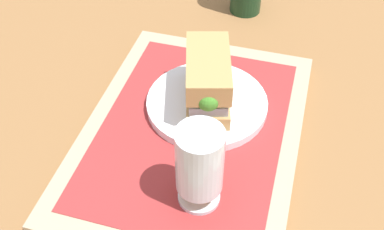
{
  "coord_description": "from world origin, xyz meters",
  "views": [
    {
      "loc": [
        0.45,
        0.13,
        0.53
      ],
      "look_at": [
        0.0,
        0.0,
        0.05
      ],
      "focal_mm": 42.91,
      "sensor_mm": 36.0,
      "label": 1
    }
  ],
  "objects": [
    {
      "name": "ground_plane",
      "position": [
        0.0,
        0.0,
        0.0
      ],
      "size": [
        3.0,
        3.0,
        0.0
      ],
      "primitive_type": "plane",
      "color": "olive"
    },
    {
      "name": "placemat",
      "position": [
        0.0,
        0.0,
        0.02
      ],
      "size": [
        0.38,
        0.27,
        0.0
      ],
      "primitive_type": "cube",
      "color": "#9E2D2D",
      "rests_on": "tray"
    },
    {
      "name": "sandwich",
      "position": [
        -0.05,
        0.01,
        0.08
      ],
      "size": [
        0.14,
        0.1,
        0.08
      ],
      "rotation": [
        0.0,
        0.0,
        0.27
      ],
      "color": "tan",
      "rests_on": "plate"
    },
    {
      "name": "plate",
      "position": [
        -0.05,
        0.01,
        0.03
      ],
      "size": [
        0.19,
        0.19,
        0.01
      ],
      "primitive_type": "cylinder",
      "color": "white",
      "rests_on": "placemat"
    },
    {
      "name": "tray",
      "position": [
        0.0,
        0.0,
        0.01
      ],
      "size": [
        0.44,
        0.32,
        0.02
      ],
      "primitive_type": "cube",
      "color": "tan",
      "rests_on": "ground_plane"
    },
    {
      "name": "beer_glass",
      "position": [
        0.12,
        0.04,
        0.09
      ],
      "size": [
        0.06,
        0.06,
        0.12
      ],
      "color": "silver",
      "rests_on": "placemat"
    }
  ]
}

